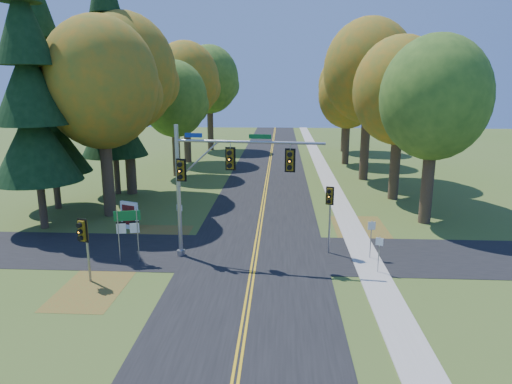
# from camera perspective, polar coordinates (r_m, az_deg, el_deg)

# --- Properties ---
(ground) EXTENTS (160.00, 160.00, 0.00)m
(ground) POSITION_cam_1_polar(r_m,az_deg,el_deg) (24.54, -0.35, -9.37)
(ground) COLOR #455E21
(ground) RESTS_ON ground
(road_main) EXTENTS (8.00, 160.00, 0.02)m
(road_main) POSITION_cam_1_polar(r_m,az_deg,el_deg) (24.54, -0.35, -9.35)
(road_main) COLOR black
(road_main) RESTS_ON ground
(road_cross) EXTENTS (60.00, 6.00, 0.02)m
(road_cross) POSITION_cam_1_polar(r_m,az_deg,el_deg) (26.39, -0.08, -7.68)
(road_cross) COLOR black
(road_cross) RESTS_ON ground
(centerline_left) EXTENTS (0.10, 160.00, 0.01)m
(centerline_left) POSITION_cam_1_polar(r_m,az_deg,el_deg) (24.54, -0.58, -9.31)
(centerline_left) COLOR gold
(centerline_left) RESTS_ON road_main
(centerline_right) EXTENTS (0.10, 160.00, 0.01)m
(centerline_right) POSITION_cam_1_polar(r_m,az_deg,el_deg) (24.53, -0.11, -9.32)
(centerline_right) COLOR gold
(centerline_right) RESTS_ON road_main
(sidewalk_east) EXTENTS (1.60, 160.00, 0.06)m
(sidewalk_east) POSITION_cam_1_polar(r_m,az_deg,el_deg) (24.95, 14.21, -9.33)
(sidewalk_east) COLOR #9E998E
(sidewalk_east) RESTS_ON ground
(leaf_patch_w_near) EXTENTS (4.00, 6.00, 0.00)m
(leaf_patch_w_near) POSITION_cam_1_polar(r_m,az_deg,el_deg) (29.32, -12.70, -5.84)
(leaf_patch_w_near) COLOR brown
(leaf_patch_w_near) RESTS_ON ground
(leaf_patch_e) EXTENTS (3.50, 8.00, 0.00)m
(leaf_patch_e) POSITION_cam_1_polar(r_m,az_deg,el_deg) (30.60, 13.23, -5.05)
(leaf_patch_e) COLOR brown
(leaf_patch_e) RESTS_ON ground
(leaf_patch_w_far) EXTENTS (3.00, 5.00, 0.00)m
(leaf_patch_w_far) POSITION_cam_1_polar(r_m,az_deg,el_deg) (23.52, -19.77, -11.24)
(leaf_patch_w_far) COLOR brown
(leaf_patch_w_far) RESTS_ON ground
(tree_w_a) EXTENTS (8.00, 8.00, 14.15)m
(tree_w_a) POSITION_cam_1_polar(r_m,az_deg,el_deg) (34.35, -18.68, 12.68)
(tree_w_a) COLOR #38281C
(tree_w_a) RESTS_ON ground
(tree_e_a) EXTENTS (7.20, 7.20, 12.73)m
(tree_e_a) POSITION_cam_1_polar(r_m,az_deg,el_deg) (32.99, 21.53, 10.80)
(tree_e_a) COLOR #38281C
(tree_e_a) RESTS_ON ground
(tree_w_b) EXTENTS (8.60, 8.60, 15.38)m
(tree_w_b) POSITION_cam_1_polar(r_m,az_deg,el_deg) (41.05, -15.95, 14.09)
(tree_w_b) COLOR #38281C
(tree_w_b) RESTS_ON ground
(tree_e_b) EXTENTS (7.60, 7.60, 13.33)m
(tree_e_b) POSITION_cam_1_polar(r_m,az_deg,el_deg) (39.36, 17.64, 11.89)
(tree_e_b) COLOR #38281C
(tree_e_b) RESTS_ON ground
(tree_w_c) EXTENTS (6.80, 6.80, 11.91)m
(tree_w_c) POSITION_cam_1_polar(r_m,az_deg,el_deg) (48.35, -10.09, 11.32)
(tree_w_c) COLOR #38281C
(tree_w_c) RESTS_ON ground
(tree_e_c) EXTENTS (8.80, 8.80, 15.79)m
(tree_e_c) POSITION_cam_1_polar(r_m,az_deg,el_deg) (47.07, 14.01, 14.40)
(tree_e_c) COLOR #38281C
(tree_e_c) RESTS_ON ground
(tree_w_d) EXTENTS (8.20, 8.20, 14.56)m
(tree_w_d) POSITION_cam_1_polar(r_m,az_deg,el_deg) (56.96, -8.73, 13.49)
(tree_w_d) COLOR #38281C
(tree_w_d) RESTS_ON ground
(tree_e_d) EXTENTS (7.00, 7.00, 12.32)m
(tree_e_d) POSITION_cam_1_polar(r_m,az_deg,el_deg) (56.04, 11.50, 11.81)
(tree_e_d) COLOR #38281C
(tree_e_d) RESTS_ON ground
(tree_w_e) EXTENTS (8.40, 8.40, 14.97)m
(tree_w_e) POSITION_cam_1_polar(r_m,az_deg,el_deg) (67.48, -5.78, 13.78)
(tree_w_e) COLOR #38281C
(tree_w_e) RESTS_ON ground
(tree_e_e) EXTENTS (7.80, 7.80, 13.74)m
(tree_e_e) POSITION_cam_1_polar(r_m,az_deg,el_deg) (66.80, 11.28, 12.84)
(tree_e_e) COLOR #38281C
(tree_e_e) RESTS_ON ground
(pine_a) EXTENTS (5.60, 5.60, 19.48)m
(pine_a) POSITION_cam_1_polar(r_m,az_deg,el_deg) (32.73, -26.46, 11.47)
(pine_a) COLOR #38281C
(pine_a) RESTS_ON ground
(pine_b) EXTENTS (5.60, 5.60, 17.31)m
(pine_b) POSITION_cam_1_polar(r_m,az_deg,el_deg) (37.86, -24.59, 10.17)
(pine_b) COLOR #38281C
(pine_b) RESTS_ON ground
(pine_c) EXTENTS (5.60, 5.60, 20.56)m
(pine_c) POSITION_cam_1_polar(r_m,az_deg,el_deg) (41.20, -17.75, 13.03)
(pine_c) COLOR #38281C
(pine_c) RESTS_ON ground
(traffic_mast) EXTENTS (8.09, 1.30, 7.38)m
(traffic_mast) POSITION_cam_1_polar(r_m,az_deg,el_deg) (24.54, -5.36, 2.17)
(traffic_mast) COLOR #94969C
(traffic_mast) RESTS_ON ground
(east_signal_pole) EXTENTS (0.44, 0.53, 3.96)m
(east_signal_pole) POSITION_cam_1_polar(r_m,az_deg,el_deg) (25.74, 9.20, -1.40)
(east_signal_pole) COLOR gray
(east_signal_pole) RESTS_ON ground
(ped_signal_pole) EXTENTS (0.51, 0.60, 3.28)m
(ped_signal_pole) POSITION_cam_1_polar(r_m,az_deg,el_deg) (23.34, -20.75, -5.10)
(ped_signal_pole) COLOR gray
(ped_signal_pole) RESTS_ON ground
(route_sign_cluster) EXTENTS (1.37, 0.33, 2.99)m
(route_sign_cluster) POSITION_cam_1_polar(r_m,az_deg,el_deg) (25.40, -15.75, -4.04)
(route_sign_cluster) COLOR gray
(route_sign_cluster) RESTS_ON ground
(info_kiosk) EXTENTS (1.32, 0.69, 1.87)m
(info_kiosk) POSITION_cam_1_polar(r_m,az_deg,el_deg) (31.58, -15.52, -2.85)
(info_kiosk) COLOR white
(info_kiosk) RESTS_ON ground
(reg_sign_e_north) EXTENTS (0.42, 0.10, 2.22)m
(reg_sign_e_north) POSITION_cam_1_polar(r_m,az_deg,el_deg) (25.94, 14.21, -4.94)
(reg_sign_e_north) COLOR gray
(reg_sign_e_north) RESTS_ON ground
(reg_sign_e_south) EXTENTS (0.36, 0.16, 1.96)m
(reg_sign_e_south) POSITION_cam_1_polar(r_m,az_deg,el_deg) (24.18, 15.13, -6.78)
(reg_sign_e_south) COLOR gray
(reg_sign_e_south) RESTS_ON ground
(reg_sign_w) EXTENTS (0.37, 0.11, 1.97)m
(reg_sign_w) POSITION_cam_1_polar(r_m,az_deg,el_deg) (29.92, -9.51, -2.62)
(reg_sign_w) COLOR gray
(reg_sign_w) RESTS_ON ground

